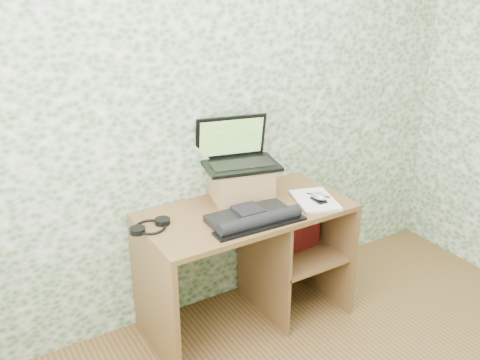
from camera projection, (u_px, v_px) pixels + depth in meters
wall_back at (218, 103)px, 3.05m from camera, size 3.50×0.00×3.50m
desk at (255, 245)px, 3.19m from camera, size 1.20×0.60×0.75m
riser at (241, 183)px, 3.12m from camera, size 0.39×0.35×0.20m
laptop at (237, 154)px, 3.09m from camera, size 0.48×0.39×0.28m
keyboard at (253, 217)px, 2.87m from camera, size 0.53×0.28×0.07m
headphones at (150, 226)px, 2.81m from camera, size 0.23×0.20×0.03m
notepad at (315, 200)px, 3.12m from camera, size 0.30×0.37×0.01m
mouse at (319, 198)px, 3.09m from camera, size 0.08×0.11×0.04m
pen at (318, 195)px, 3.16m from camera, size 0.08×0.12×0.01m
red_box at (299, 225)px, 3.28m from camera, size 0.27×0.09×0.32m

